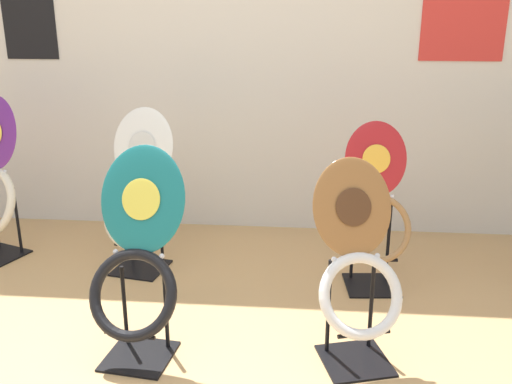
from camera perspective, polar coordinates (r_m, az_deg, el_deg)
The scene contains 5 objects.
wall_back at distance 3.75m, azimuth -2.80°, elevation 15.67°, with size 8.00×0.07×2.60m.
toilet_seat_display_crimson_swirl at distance 3.07m, azimuth 11.85°, elevation -1.94°, with size 0.39×0.32×0.89m.
toilet_seat_display_teal_sax at distance 2.46m, azimuth -11.83°, elevation -7.07°, with size 0.43×0.41×0.91m.
toilet_seat_display_woodgrain at distance 2.42m, azimuth 10.10°, elevation -7.82°, with size 0.43×0.43×0.86m.
toilet_seat_display_white_plain at distance 3.28m, azimuth -11.67°, elevation -0.58°, with size 0.43×0.39×0.92m.
Camera 1 is at (0.51, -1.64, 1.46)m, focal length 40.00 mm.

